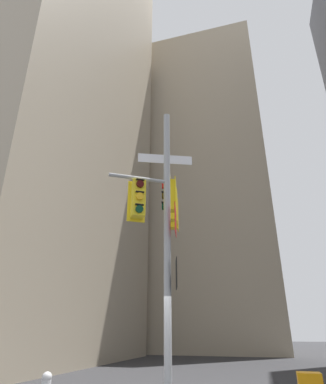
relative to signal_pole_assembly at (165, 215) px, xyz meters
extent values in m
cube|color=tan|center=(-14.77, 8.59, 16.92)|extent=(16.91, 16.91, 43.64)
cube|color=tan|center=(-2.69, 25.19, 11.70)|extent=(13.84, 13.84, 33.19)
cylinder|color=#9EA0A3|center=(0.31, -0.92, -1.02)|extent=(0.18, 0.18, 7.76)
cylinder|color=#9EA0A3|center=(-0.02, 0.70, 1.29)|extent=(0.76, 3.25, 0.10)
cylinder|color=#9EA0A3|center=(-0.36, -1.36, 0.63)|extent=(1.40, 0.97, 0.10)
cube|color=yellow|center=(0.26, 0.25, 0.69)|extent=(0.13, 0.48, 1.14)
cube|color=yellow|center=(0.08, 0.21, 0.69)|extent=(0.40, 0.40, 1.00)
cylinder|color=red|center=(-0.12, 0.17, 1.04)|extent=(0.10, 0.21, 0.20)
cube|color=black|center=(-0.13, 0.17, 1.16)|extent=(0.11, 0.23, 0.02)
cylinder|color=#3C2C06|center=(-0.12, 0.17, 0.69)|extent=(0.10, 0.21, 0.20)
cube|color=black|center=(-0.13, 0.17, 0.81)|extent=(0.11, 0.23, 0.02)
cylinder|color=#06311C|center=(-0.12, 0.17, 0.34)|extent=(0.10, 0.21, 0.20)
cube|color=black|center=(-0.13, 0.17, 0.46)|extent=(0.11, 0.23, 0.02)
cube|color=yellow|center=(0.08, 1.14, 0.69)|extent=(0.13, 0.48, 1.14)
cube|color=yellow|center=(-0.11, 1.10, 0.69)|extent=(0.40, 0.40, 1.00)
cylinder|color=red|center=(-0.30, 1.06, 1.04)|extent=(0.10, 0.21, 0.20)
cube|color=black|center=(-0.31, 1.06, 1.16)|extent=(0.11, 0.23, 0.02)
cylinder|color=#3C2C06|center=(-0.30, 1.06, 0.69)|extent=(0.10, 0.21, 0.20)
cube|color=black|center=(-0.31, 1.06, 0.81)|extent=(0.11, 0.23, 0.02)
cylinder|color=#06311C|center=(-0.30, 1.06, 0.34)|extent=(0.10, 0.21, 0.20)
cube|color=black|center=(-0.31, 1.06, 0.46)|extent=(0.11, 0.23, 0.02)
cube|color=gold|center=(-0.10, 2.03, 0.69)|extent=(0.13, 0.48, 1.14)
cube|color=gold|center=(-0.29, 1.99, 0.69)|extent=(0.40, 0.40, 1.00)
cylinder|color=#360605|center=(-0.48, 1.95, 1.04)|extent=(0.10, 0.21, 0.20)
cube|color=black|center=(-0.49, 1.95, 1.16)|extent=(0.11, 0.23, 0.02)
cylinder|color=yellow|center=(-0.48, 1.95, 0.69)|extent=(0.10, 0.21, 0.20)
cube|color=black|center=(-0.49, 1.95, 0.81)|extent=(0.11, 0.23, 0.02)
cylinder|color=#06311C|center=(-0.48, 1.95, 0.34)|extent=(0.10, 0.21, 0.20)
cube|color=black|center=(-0.49, 1.95, 0.46)|extent=(0.11, 0.23, 0.02)
cube|color=yellow|center=(-0.47, -1.20, 0.03)|extent=(0.42, 0.29, 1.14)
cube|color=yellow|center=(-0.36, -1.36, 0.03)|extent=(0.47, 0.47, 1.00)
cylinder|color=#360605|center=(-0.25, -1.53, 0.38)|extent=(0.20, 0.16, 0.20)
cube|color=black|center=(-0.25, -1.53, 0.50)|extent=(0.22, 0.18, 0.02)
cylinder|color=yellow|center=(-0.25, -1.53, 0.03)|extent=(0.20, 0.16, 0.20)
cube|color=black|center=(-0.25, -1.53, 0.15)|extent=(0.22, 0.18, 0.02)
cylinder|color=#06311C|center=(-0.25, -1.53, -0.32)|extent=(0.20, 0.16, 0.20)
cube|color=black|center=(-0.25, -1.53, -0.20)|extent=(0.22, 0.18, 0.02)
cube|color=white|center=(0.17, -0.59, 1.55)|extent=(1.49, 0.65, 0.28)
cube|color=#19479E|center=(0.17, -0.59, 1.55)|extent=(1.45, 0.64, 0.24)
cube|color=red|center=(0.52, -0.87, -0.47)|extent=(0.14, 0.63, 0.80)
cube|color=white|center=(0.52, -0.87, -0.47)|extent=(0.13, 0.59, 0.76)
cube|color=black|center=(0.52, -0.86, -1.86)|extent=(0.18, 0.58, 0.72)
cube|color=white|center=(0.52, -0.86, -1.86)|extent=(0.17, 0.54, 0.68)
sphere|color=silver|center=(-2.50, -1.29, -4.14)|extent=(0.23, 0.23, 0.23)
camera|label=1|loc=(2.48, -8.82, -3.16)|focal=30.54mm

